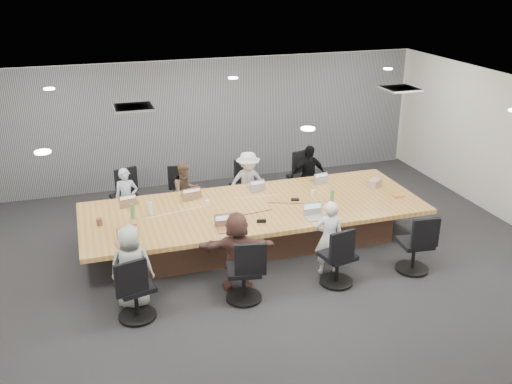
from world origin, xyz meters
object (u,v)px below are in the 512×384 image
object	(u,v)px
chair_0	(126,201)
laptop_1	(191,196)
laptop_6	(316,218)
stapler	(261,221)
bottle_clear	(150,208)
chair_2	(243,189)
laptop_4	(127,243)
person_6	(329,238)
chair_5	(244,274)
conference_table	(254,224)
chair_4	(135,292)
laptop_5	(228,230)
canvas_bag	(375,183)
chair_3	(301,181)
laptop_3	(319,181)
mug_brown	(99,222)
bottle_green_left	(132,211)
chair_6	(337,260)
chair_1	(183,197)
person_1	(186,192)
laptop_2	(256,188)
person_4	(132,267)
person_0	(127,199)
bottle_green_right	(332,197)
chair_7	(414,247)
person_2	(248,183)
person_5	(237,251)

from	to	relation	value
chair_0	laptop_1	size ratio (longest dim) A/B	2.35
laptop_6	chair_0	bearing A→B (deg)	138.55
laptop_1	stapler	bearing A→B (deg)	112.41
bottle_clear	chair_2	bearing A→B (deg)	35.87
laptop_6	laptop_4	bearing A→B (deg)	179.05
laptop_1	person_6	world-z (taller)	person_6
chair_5	conference_table	bearing A→B (deg)	78.70
chair_4	laptop_4	xyz separation A→B (m)	(0.00, 0.90, 0.33)
laptop_1	laptop_5	world-z (taller)	same
canvas_bag	chair_3	bearing A→B (deg)	121.04
laptop_3	mug_brown	bearing A→B (deg)	3.32
laptop_1	bottle_green_left	distance (m)	1.33
chair_6	laptop_6	size ratio (longest dim) A/B	2.46
chair_1	person_1	size ratio (longest dim) A/B	0.60
laptop_2	mug_brown	distance (m)	3.04
person_4	laptop_5	bearing A→B (deg)	-148.07
chair_3	bottle_green_left	world-z (taller)	bottle_green_left
conference_table	person_4	world-z (taller)	person_4
person_0	person_1	world-z (taller)	person_1
person_6	mug_brown	distance (m)	3.75
conference_table	mug_brown	xyz separation A→B (m)	(-2.65, 0.03, 0.40)
chair_4	bottle_clear	xyz separation A→B (m)	(0.50, 1.89, 0.43)
chair_3	bottle_green_right	distance (m)	2.03
chair_2	mug_brown	world-z (taller)	mug_brown
chair_7	laptop_6	distance (m)	1.67
laptop_3	laptop_4	distance (m)	4.19
person_4	mug_brown	distance (m)	1.43
chair_2	laptop_3	xyz separation A→B (m)	(1.29, -0.90, 0.37)
person_4	chair_5	bearing A→B (deg)	-179.53
person_4	person_2	bearing A→B (deg)	-120.85
bottle_green_left	person_6	bearing A→B (deg)	-26.59
chair_0	laptop_5	world-z (taller)	chair_0
chair_3	mug_brown	bearing A→B (deg)	4.41
bottle_green_right	canvas_bag	distance (m)	1.21
person_5	laptop_5	bearing A→B (deg)	-76.34
person_5	laptop_3	bearing A→B (deg)	-123.04
chair_3	person_2	xyz separation A→B (m)	(-1.29, -0.35, 0.23)
chair_7	person_0	distance (m)	5.28
chair_5	bottle_green_left	world-z (taller)	bottle_green_left
chair_7	person_5	size ratio (longest dim) A/B	0.66
chair_5	mug_brown	world-z (taller)	mug_brown
person_5	laptop_6	xyz separation A→B (m)	(1.53, 0.55, 0.11)
chair_7	canvas_bag	world-z (taller)	canvas_bag
laptop_5	bottle_clear	world-z (taller)	bottle_clear
chair_3	bottle_green_left	distance (m)	4.04
bottle_green_left	canvas_bag	xyz separation A→B (m)	(4.58, 0.09, -0.06)
bottle_green_left	stapler	xyz separation A→B (m)	(2.01, -0.80, -0.11)
chair_7	bottle_green_right	world-z (taller)	bottle_green_right
mug_brown	bottle_green_left	bearing A→B (deg)	9.37
stapler	canvas_bag	size ratio (longest dim) A/B	0.57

